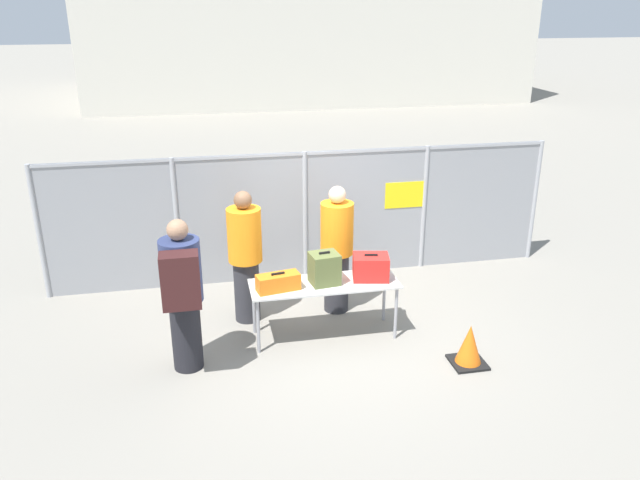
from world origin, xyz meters
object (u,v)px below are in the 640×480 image
suitcase_olive (324,268)px  security_worker_near (337,248)px  traffic_cone (469,346)px  security_worker_far (245,255)px  suitcase_red (371,267)px  traveler_hooded (183,291)px  suitcase_orange (278,282)px  utility_trailer (320,215)px  inspection_table (324,288)px

suitcase_olive → security_worker_near: size_ratio=0.24×
security_worker_near → traffic_cone: size_ratio=3.52×
security_worker_far → traffic_cone: (2.39, -1.60, -0.68)m
suitcase_red → security_worker_near: bearing=113.6°
suitcase_red → traveler_hooded: 2.30m
suitcase_orange → traffic_cone: suitcase_orange is taller
security_worker_far → utility_trailer: 3.27m
suitcase_red → security_worker_near: 0.70m
suitcase_olive → utility_trailer: suitcase_olive is taller
inspection_table → security_worker_far: security_worker_far is taller
suitcase_orange → suitcase_olive: 0.59m
suitcase_orange → suitcase_red: bearing=5.1°
suitcase_orange → suitcase_red: size_ratio=1.10×
suitcase_olive → security_worker_near: 0.73m
suitcase_orange → traveler_hooded: size_ratio=0.30×
suitcase_red → security_worker_far: security_worker_far is taller
suitcase_orange → utility_trailer: suitcase_orange is taller
inspection_table → traveler_hooded: 1.76m
traveler_hooded → traffic_cone: traveler_hooded is taller
inspection_table → traveler_hooded: size_ratio=1.01×
security_worker_far → traffic_cone: security_worker_far is taller
suitcase_olive → suitcase_red: suitcase_olive is taller
security_worker_far → traveler_hooded: bearing=32.9°
suitcase_olive → security_worker_near: bearing=65.2°
suitcase_orange → suitcase_olive: suitcase_olive is taller
inspection_table → suitcase_orange: size_ratio=3.37×
security_worker_far → utility_trailer: (1.55, 2.84, -0.50)m
suitcase_red → traffic_cone: bearing=-47.5°
suitcase_orange → security_worker_near: (0.88, 0.74, 0.07)m
suitcase_olive → suitcase_red: (0.58, 0.02, -0.04)m
security_worker_near → traffic_cone: bearing=140.5°
utility_trailer → security_worker_near: bearing=-97.2°
inspection_table → security_worker_near: bearing=65.2°
inspection_table → traffic_cone: bearing=-33.0°
suitcase_red → traveler_hooded: (-2.25, -0.47, 0.11)m
security_worker_near → suitcase_orange: bearing=54.6°
security_worker_far → utility_trailer: size_ratio=0.48×
utility_trailer → suitcase_orange: bearing=-109.2°
inspection_table → suitcase_olive: 0.26m
utility_trailer → suitcase_olive: bearing=-100.8°
suitcase_orange → traffic_cone: (2.07, -0.89, -0.60)m
suitcase_red → traffic_cone: (0.91, -0.99, -0.65)m
security_worker_far → suitcase_red: bearing=136.1°
traveler_hooded → security_worker_near: size_ratio=1.03×
suitcase_olive → security_worker_near: (0.30, 0.66, -0.02)m
inspection_table → security_worker_near: security_worker_near is taller
suitcase_olive → utility_trailer: 3.57m
inspection_table → suitcase_red: 0.62m
suitcase_olive → utility_trailer: bearing=79.2°
inspection_table → traffic_cone: 1.83m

